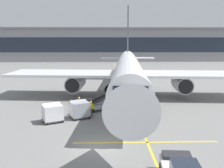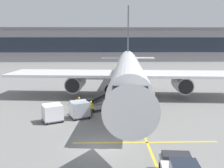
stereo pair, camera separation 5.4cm
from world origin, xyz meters
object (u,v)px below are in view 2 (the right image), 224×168
Objects in this scene: ground_crew_wingwalker at (79,103)px; safety_cone_wingtip at (71,102)px; ground_crew_by_loader at (91,107)px; ground_crew_by_carts at (84,109)px; baggage_cart_second at (52,112)px; safety_cone_engine_keepout at (76,101)px; parked_airplane at (128,71)px; baggage_cart_lead at (79,109)px; belt_loader at (100,103)px; ground_crew_marshaller at (77,106)px.

ground_crew_wingwalker reaches higher than safety_cone_wingtip.
ground_crew_by_loader reaches higher than safety_cone_wingtip.
ground_crew_by_carts is at bearing -70.06° from safety_cone_wingtip.
safety_cone_engine_keepout is at bearing 78.83° from baggage_cart_second.
ground_crew_by_loader is (-4.98, -9.78, -2.90)m from parked_airplane.
ground_crew_by_loader is at bearing 27.06° from baggage_cart_lead.
ground_crew_wingwalker is at bearing -165.44° from belt_loader.
baggage_cart_second reaches higher than ground_crew_by_carts.
baggage_cart_second is 1.60× the size of ground_crew_by_loader.
ground_crew_marshaller is (2.23, 2.53, -0.00)m from baggage_cart_second.
baggage_cart_second is 4.14× the size of safety_cone_engine_keepout.
ground_crew_wingwalker is (2.35, 3.84, -0.00)m from baggage_cart_second.
baggage_cart_lead is 1.36m from ground_crew_by_loader.
belt_loader is 6.55m from baggage_cart_second.
baggage_cart_second reaches higher than safety_cone_wingtip.
belt_loader reaches higher than baggage_cart_lead.
ground_crew_by_loader is (1.21, 0.62, -0.00)m from baggage_cart_lead.
baggage_cart_second reaches higher than ground_crew_wingwalker.
parked_airplane is 14.90m from baggage_cart_second.
belt_loader is (-4.05, -7.17, -3.09)m from parked_airplane.
belt_loader is 4.69m from safety_cone_wingtip.
parked_airplane is 60.99× the size of safety_cone_wingtip.
safety_cone_engine_keepout is (-1.58, 6.56, -0.67)m from ground_crew_by_carts.
ground_crew_by_carts is 2.77m from ground_crew_wingwalker.
baggage_cart_lead is 2.60m from ground_crew_wingwalker.
baggage_cart_second is (-8.83, -11.64, -2.90)m from parked_airplane.
baggage_cart_lead is 1.00× the size of baggage_cart_second.
parked_airplane is at bearing 50.30° from ground_crew_wingwalker.
ground_crew_by_carts is at bearing -74.10° from ground_crew_wingwalker.
parked_airplane is 8.38× the size of belt_loader.
ground_crew_by_loader and ground_crew_marshaller have the same top height.
ground_crew_by_carts is (-1.67, -3.29, 0.19)m from belt_loader.
belt_loader is 3.70m from ground_crew_by_carts.
safety_cone_wingtip reaches higher than safety_cone_engine_keepout.
baggage_cart_lead reaches higher than ground_crew_by_carts.
ground_crew_by_carts is at bearing -57.03° from ground_crew_marshaller.
belt_loader is 2.52m from ground_crew_wingwalker.
ground_crew_by_loader reaches higher than safety_cone_engine_keepout.
parked_airplane is at bearing 61.34° from ground_crew_by_carts.
belt_loader is at bearing 70.28° from ground_crew_by_loader.
ground_crew_by_carts is 1.00× the size of ground_crew_marshaller.
parked_airplane is 11.35m from ground_crew_by_loader.
baggage_cart_lead is 3.76× the size of safety_cone_wingtip.
belt_loader is at bearing -34.79° from safety_cone_wingtip.
ground_crew_marshaller is (-1.62, 0.67, 0.00)m from ground_crew_by_loader.
ground_crew_wingwalker is at bearing 105.90° from ground_crew_by_carts.
parked_airplane is at bearing 59.22° from baggage_cart_lead.
ground_crew_by_carts reaches higher than safety_cone_engine_keepout.
parked_airplane is 16.23× the size of baggage_cart_second.
ground_crew_wingwalker is 3.64m from safety_cone_wingtip.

